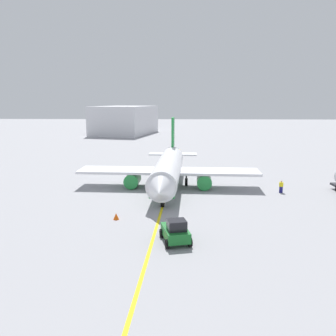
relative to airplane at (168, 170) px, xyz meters
The scene contains 8 objects.
ground_plane 2.68m from the airplane, ahead, with size 400.00×400.00×0.00m, color #939399.
airplane is the anchor object (origin of this frame).
pushback_tug 20.42m from the airplane, ahead, with size 3.97×3.04×2.20m.
refueling_worker 15.92m from the airplane, 81.47° to the left, with size 0.54×0.62×1.71m.
safety_cone_nose 15.40m from the airplane, 19.38° to the right, with size 0.63×0.63×0.70m, color #F2590F.
safety_cone_wingtip 15.98m from the airplane, ahead, with size 0.64×0.64×0.71m, color #F2590F.
distant_hangar 88.02m from the airplane, 167.08° to the right, with size 31.90×23.88×10.59m.
taxi_line_marking 2.68m from the airplane, ahead, with size 84.18×0.30×0.01m, color yellow.
Camera 1 is at (49.62, 1.77, 12.40)m, focal length 37.78 mm.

